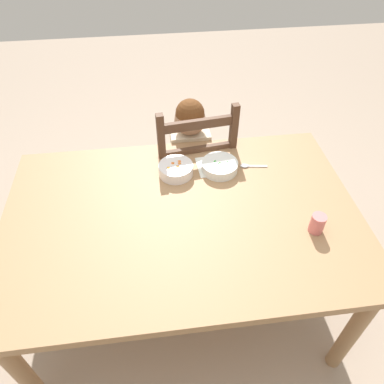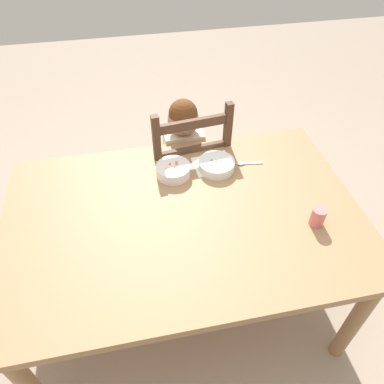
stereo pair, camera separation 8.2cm
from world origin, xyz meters
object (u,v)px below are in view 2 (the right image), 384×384
(dining_table, at_px, (184,227))
(drinking_cup, at_px, (318,217))
(spoon, at_px, (245,163))
(dining_chair, at_px, (186,174))
(bowl_of_peas, at_px, (216,165))
(child_figure, at_px, (185,153))
(bowl_of_carrots, at_px, (174,170))

(dining_table, height_order, drinking_cup, drinking_cup)
(spoon, height_order, drinking_cup, drinking_cup)
(dining_chair, xyz_separation_m, bowl_of_peas, (0.10, -0.30, 0.30))
(dining_table, height_order, dining_chair, dining_chair)
(bowl_of_peas, distance_m, drinking_cup, 0.54)
(dining_chair, relative_size, spoon, 7.10)
(child_figure, xyz_separation_m, bowl_of_peas, (0.11, -0.29, 0.13))
(bowl_of_peas, distance_m, spoon, 0.15)
(bowl_of_peas, relative_size, spoon, 1.29)
(bowl_of_peas, xyz_separation_m, drinking_cup, (0.33, -0.43, 0.02))
(dining_table, bearing_deg, spoon, 37.17)
(child_figure, bearing_deg, spoon, -47.95)
(bowl_of_carrots, bearing_deg, bowl_of_peas, -0.00)
(dining_chair, relative_size, bowl_of_carrots, 5.86)
(bowl_of_peas, bearing_deg, drinking_cup, -52.79)
(bowl_of_peas, height_order, drinking_cup, drinking_cup)
(bowl_of_peas, xyz_separation_m, spoon, (0.15, 0.01, -0.02))
(dining_table, relative_size, bowl_of_peas, 8.78)
(child_figure, distance_m, bowl_of_peas, 0.34)
(dining_chair, distance_m, spoon, 0.47)
(dining_chair, height_order, bowl_of_carrots, dining_chair)
(child_figure, bearing_deg, dining_table, -101.00)
(bowl_of_carrots, bearing_deg, drinking_cup, -38.56)
(bowl_of_peas, relative_size, bowl_of_carrots, 1.07)
(child_figure, bearing_deg, dining_chair, 20.22)
(child_figure, height_order, drinking_cup, child_figure)
(dining_table, bearing_deg, child_figure, 79.00)
(bowl_of_carrots, height_order, spoon, bowl_of_carrots)
(child_figure, xyz_separation_m, drinking_cup, (0.44, -0.73, 0.15))
(dining_table, distance_m, dining_chair, 0.61)
(spoon, bearing_deg, bowl_of_peas, -176.94)
(child_figure, relative_size, spoon, 6.80)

